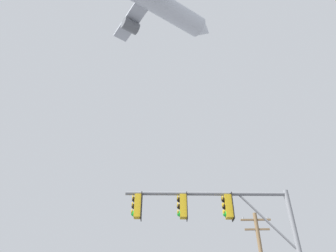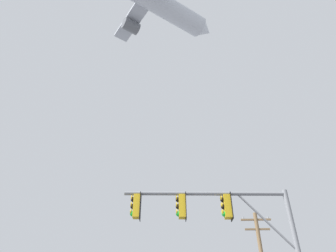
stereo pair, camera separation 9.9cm
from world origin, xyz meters
name	(u,v)px [view 1 (the left image)]	position (x,y,z in m)	size (l,w,h in m)	color
signal_pole_near	(228,228)	(2.35, 7.94, 5.08)	(6.45, 0.63, 6.55)	slate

